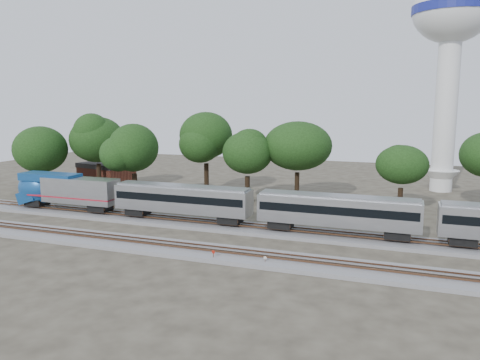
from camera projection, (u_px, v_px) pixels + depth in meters
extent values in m
plane|color=#383328|center=(201.00, 241.00, 51.42)|extent=(160.00, 160.00, 0.00)
cube|color=slate|center=(221.00, 226.00, 56.96)|extent=(160.00, 5.00, 0.40)
cube|color=brown|center=(219.00, 224.00, 56.22)|extent=(160.00, 0.08, 0.15)
cube|color=brown|center=(223.00, 221.00, 57.55)|extent=(160.00, 0.08, 0.15)
cube|color=slate|center=(184.00, 250.00, 47.68)|extent=(160.00, 5.00, 0.40)
cube|color=brown|center=(181.00, 247.00, 46.94)|extent=(160.00, 0.08, 0.15)
cube|color=brown|center=(187.00, 243.00, 48.27)|extent=(160.00, 0.08, 0.15)
cube|color=#B8BBBF|center=(80.00, 190.00, 63.44)|extent=(10.82, 3.06, 3.37)
ellipsoid|color=navy|center=(35.00, 189.00, 66.11)|extent=(5.51, 3.19, 4.70)
cube|color=navy|center=(50.00, 177.00, 64.88)|extent=(8.68, 3.00, 1.02)
cube|color=black|center=(38.00, 182.00, 65.77)|extent=(0.46, 2.35, 1.34)
cube|color=maroon|center=(73.00, 196.00, 64.00)|extent=(13.27, 3.10, 0.18)
cube|color=black|center=(37.00, 202.00, 66.36)|extent=(2.65, 2.25, 0.92)
cube|color=black|center=(100.00, 207.00, 62.73)|extent=(2.65, 2.25, 0.92)
cube|color=#B8BBBF|center=(182.00, 199.00, 58.26)|extent=(17.77, 3.06, 3.06)
cube|color=black|center=(182.00, 197.00, 58.21)|extent=(17.15, 3.11, 0.92)
cube|color=gray|center=(182.00, 187.00, 58.01)|extent=(17.36, 2.45, 0.36)
cube|color=black|center=(138.00, 211.00, 60.75)|extent=(2.65, 2.25, 0.92)
cube|color=black|center=(230.00, 219.00, 56.40)|extent=(2.65, 2.25, 0.92)
cube|color=#B8BBBF|center=(337.00, 211.00, 51.77)|extent=(17.77, 3.06, 3.06)
cube|color=black|center=(337.00, 208.00, 51.73)|extent=(17.15, 3.11, 0.92)
cube|color=gray|center=(338.00, 197.00, 51.52)|extent=(17.36, 2.45, 0.36)
cube|color=black|center=(281.00, 223.00, 54.27)|extent=(2.65, 2.25, 0.92)
cube|color=black|center=(397.00, 234.00, 49.92)|extent=(2.65, 2.25, 0.92)
cube|color=black|center=(462.00, 239.00, 47.78)|extent=(2.65, 2.25, 0.92)
cylinder|color=#512D19|center=(213.00, 256.00, 44.61)|extent=(0.07, 0.07, 0.98)
cylinder|color=#AD170C|center=(213.00, 252.00, 44.54)|extent=(0.34, 0.13, 0.35)
cylinder|color=#512D19|center=(265.00, 262.00, 43.39)|extent=(0.05, 0.05, 0.81)
cylinder|color=silver|center=(265.00, 258.00, 43.33)|extent=(0.29, 0.05, 0.29)
cube|color=#512D19|center=(222.00, 260.00, 44.66)|extent=(0.56, 0.42, 0.30)
cylinder|color=silver|center=(445.00, 117.00, 79.42)|extent=(3.64, 3.64, 25.48)
cone|color=silver|center=(441.00, 180.00, 81.15)|extent=(5.82, 5.82, 3.64)
ellipsoid|color=silver|center=(453.00, 10.00, 76.64)|extent=(12.74, 12.74, 10.83)
cylinder|color=navy|center=(453.00, 10.00, 76.64)|extent=(12.88, 12.88, 1.46)
cube|color=brown|center=(107.00, 177.00, 85.76)|extent=(10.08, 8.06, 3.57)
cube|color=black|center=(106.00, 165.00, 85.42)|extent=(10.32, 8.29, 0.80)
cylinder|color=black|center=(43.00, 182.00, 77.85)|extent=(0.70, 0.70, 4.07)
ellipsoid|color=black|center=(40.00, 149.00, 76.97)|extent=(7.67, 7.67, 6.52)
cylinder|color=black|center=(99.00, 178.00, 80.30)|extent=(0.70, 0.70, 4.84)
ellipsoid|color=black|center=(97.00, 139.00, 79.25)|extent=(9.13, 9.13, 7.76)
cylinder|color=black|center=(135.00, 189.00, 70.47)|extent=(0.70, 0.70, 4.58)
ellipsoid|color=black|center=(133.00, 148.00, 69.48)|extent=(8.64, 8.64, 7.34)
cylinder|color=black|center=(206.00, 180.00, 76.71)|extent=(0.70, 0.70, 5.35)
ellipsoid|color=black|center=(206.00, 135.00, 75.56)|extent=(10.10, 10.10, 8.58)
cylinder|color=black|center=(247.00, 190.00, 70.59)|extent=(0.70, 0.70, 4.18)
ellipsoid|color=black|center=(247.00, 153.00, 69.69)|extent=(7.88, 7.88, 6.70)
cylinder|color=black|center=(297.00, 188.00, 70.91)|extent=(0.70, 0.70, 4.71)
ellipsoid|color=black|center=(298.00, 146.00, 69.90)|extent=(8.87, 8.87, 7.54)
cylinder|color=black|center=(400.00, 202.00, 63.26)|extent=(0.70, 0.70, 3.72)
ellipsoid|color=black|center=(402.00, 165.00, 62.46)|extent=(7.01, 7.01, 5.96)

